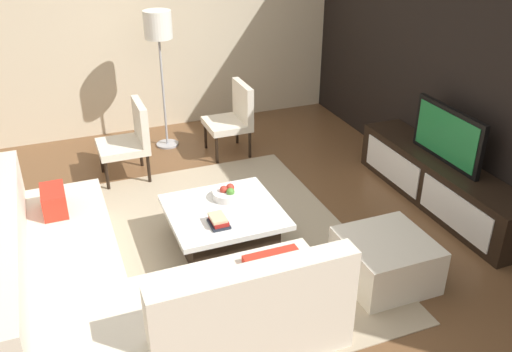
{
  "coord_description": "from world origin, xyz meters",
  "views": [
    {
      "loc": [
        3.94,
        -1.18,
        2.94
      ],
      "look_at": [
        -0.25,
        0.47,
        0.57
      ],
      "focal_mm": 38.7,
      "sensor_mm": 36.0,
      "label": 1
    }
  ],
  "objects": [
    {
      "name": "ground_plane",
      "position": [
        0.0,
        0.0,
        0.0
      ],
      "size": [
        14.0,
        14.0,
        0.0
      ],
      "primitive_type": "plane",
      "color": "brown"
    },
    {
      "name": "feature_wall_back",
      "position": [
        0.0,
        2.7,
        1.4
      ],
      "size": [
        6.4,
        0.12,
        2.8
      ],
      "primitive_type": "cube",
      "color": "black",
      "rests_on": "ground"
    },
    {
      "name": "area_rug",
      "position": [
        -0.1,
        0.0,
        0.01
      ],
      "size": [
        3.21,
        2.56,
        0.01
      ],
      "primitive_type": "cube",
      "color": "tan",
      "rests_on": "ground"
    },
    {
      "name": "accent_chair_far",
      "position": [
        -1.98,
        0.87,
        0.49
      ],
      "size": [
        0.54,
        0.5,
        0.87
      ],
      "rotation": [
        0.0,
        0.0,
        -0.02
      ],
      "color": "black",
      "rests_on": "ground"
    },
    {
      "name": "fruit_bowl",
      "position": [
        -0.28,
        0.2,
        0.42
      ],
      "size": [
        0.28,
        0.28,
        0.12
      ],
      "color": "silver",
      "rests_on": "coffee_table"
    },
    {
      "name": "television",
      "position": [
        0.0,
        2.4,
        0.78
      ],
      "size": [
        0.96,
        0.06,
        0.56
      ],
      "color": "black",
      "rests_on": "media_console"
    },
    {
      "name": "floor_lamp",
      "position": [
        -2.48,
        0.12,
        1.43
      ],
      "size": [
        0.33,
        0.33,
        1.69
      ],
      "color": "#A5A5AA",
      "rests_on": "ground"
    },
    {
      "name": "book_stack",
      "position": [
        0.12,
        -0.02,
        0.42
      ],
      "size": [
        0.21,
        0.16,
        0.08
      ],
      "color": "#1E232D",
      "rests_on": "coffee_table"
    },
    {
      "name": "sectional_couch",
      "position": [
        0.52,
        -0.92,
        0.28
      ],
      "size": [
        2.51,
        2.26,
        0.83
      ],
      "color": "beige",
      "rests_on": "ground"
    },
    {
      "name": "coffee_table",
      "position": [
        -0.1,
        0.1,
        0.2
      ],
      "size": [
        0.95,
        0.99,
        0.38
      ],
      "color": "black",
      "rests_on": "ground"
    },
    {
      "name": "side_wall_left",
      "position": [
        -3.2,
        0.2,
        1.4
      ],
      "size": [
        0.12,
        5.2,
        2.8
      ],
      "primitive_type": "cube",
      "color": "beige",
      "rests_on": "ground"
    },
    {
      "name": "media_console",
      "position": [
        0.0,
        2.4,
        0.25
      ],
      "size": [
        2.24,
        0.47,
        0.5
      ],
      "color": "black",
      "rests_on": "ground"
    },
    {
      "name": "accent_chair_near",
      "position": [
        -1.79,
        -0.42,
        0.49
      ],
      "size": [
        0.53,
        0.53,
        0.87
      ],
      "rotation": [
        0.0,
        0.0,
        -0.03
      ],
      "color": "black",
      "rests_on": "ground"
    },
    {
      "name": "ottoman",
      "position": [
        0.88,
        1.18,
        0.2
      ],
      "size": [
        0.7,
        0.7,
        0.4
      ],
      "primitive_type": "cube",
      "color": "beige",
      "rests_on": "ground"
    }
  ]
}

